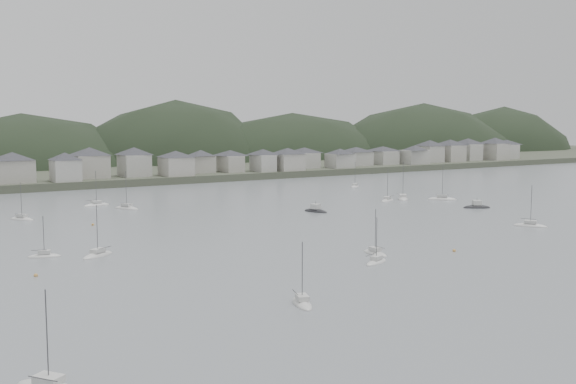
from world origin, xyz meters
TOP-DOWN VIEW (x-y plane):
  - ground at (0.00, 0.00)m, footprint 900.00×900.00m
  - far_shore_land at (0.00, 295.00)m, footprint 900.00×250.00m
  - forested_ridge at (4.83, 269.40)m, footprint 851.55×103.94m
  - waterfront_town at (50.59, 183.34)m, footprint 451.48×28.46m
  - sailboat_lead at (-21.71, 10.78)m, footprint 6.92×4.45m
  - moored_fleet at (-10.26, 58.44)m, footprint 239.14×149.38m
  - motor_launch_near at (53.51, 54.34)m, footprint 8.44×6.70m
  - motor_launch_far at (8.19, 73.19)m, footprint 4.96×8.41m
  - mooring_buoys at (-20.55, 61.41)m, footprint 179.89×122.19m

SIDE VIEW (x-z plane):
  - forested_ridge at x=4.83m, z-range -62.57..40.00m
  - ground at x=0.00m, z-range 0.00..0.00m
  - mooring_buoys at x=-20.55m, z-range -0.20..0.50m
  - moored_fleet at x=-10.26m, z-range -6.49..6.84m
  - sailboat_lead at x=-21.71m, z-range -4.35..4.72m
  - motor_launch_near at x=53.51m, z-range -1.68..2.26m
  - motor_launch_far at x=8.19m, z-range -1.66..2.24m
  - far_shore_land at x=0.00m, z-range 0.00..3.00m
  - waterfront_town at x=50.59m, z-range 2.20..15.12m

